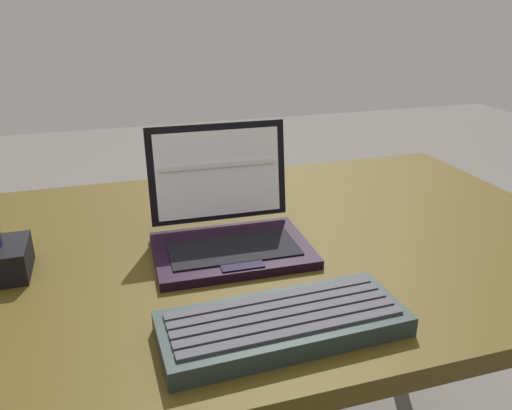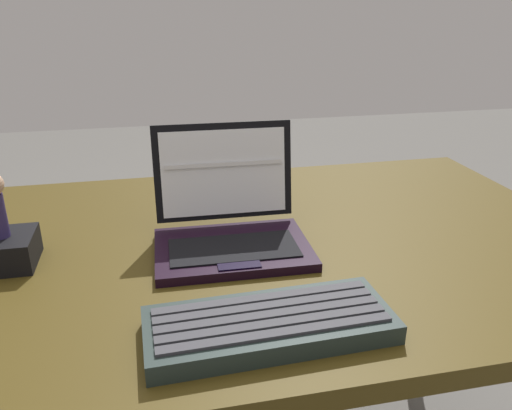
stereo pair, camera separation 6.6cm
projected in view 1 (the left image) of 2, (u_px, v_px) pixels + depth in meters
The scene contains 3 objects.
desk at pixel (211, 276), 0.94m from camera, with size 1.45×0.81×0.70m.
laptop_front at pixel (228, 225), 0.90m from camera, with size 0.27×0.22×0.21m.
external_keyboard at pixel (283, 323), 0.67m from camera, with size 0.33×0.14×0.03m.
Camera 1 is at (-0.16, -0.81, 1.12)m, focal length 35.37 mm.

